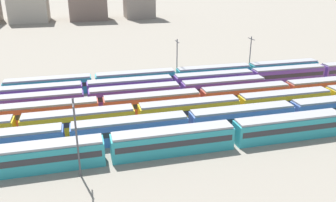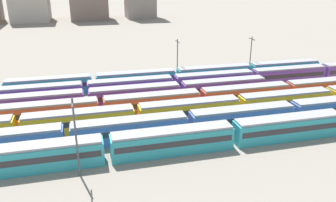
% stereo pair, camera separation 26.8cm
% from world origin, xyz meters
% --- Properties ---
extents(ground_plane, '(600.00, 600.00, 0.00)m').
position_xyz_m(ground_plane, '(0.00, 15.60, 0.00)').
color(ground_plane, gray).
extents(train_track_1, '(112.50, 3.06, 3.75)m').
position_xyz_m(train_track_1, '(43.90, 5.20, 1.90)').
color(train_track_1, '#4C70BC').
rests_on(train_track_1, ground_plane).
extents(train_track_2, '(112.50, 3.06, 3.75)m').
position_xyz_m(train_track_2, '(36.27, 10.40, 1.90)').
color(train_track_2, yellow).
rests_on(train_track_2, ground_plane).
extents(train_track_3, '(74.70, 3.06, 3.75)m').
position_xyz_m(train_track_3, '(30.66, 15.60, 1.90)').
color(train_track_3, '#BC4C38').
rests_on(train_track_3, ground_plane).
extents(train_track_4, '(55.80, 3.06, 3.75)m').
position_xyz_m(train_track_4, '(18.79, 20.80, 1.90)').
color(train_track_4, '#6B429E').
rests_on(train_track_4, ground_plane).
extents(train_track_5, '(93.60, 3.06, 3.75)m').
position_xyz_m(train_track_5, '(37.56, 26.00, 1.90)').
color(train_track_5, '#6B429E').
rests_on(train_track_5, ground_plane).
extents(train_track_6, '(74.70, 3.06, 3.75)m').
position_xyz_m(train_track_6, '(30.13, 31.20, 1.90)').
color(train_track_6, teal).
rests_on(train_track_6, ground_plane).
extents(catenary_pole_1, '(0.24, 3.20, 10.10)m').
position_xyz_m(catenary_pole_1, '(31.24, 34.15, 5.60)').
color(catenary_pole_1, '#4C4C51').
rests_on(catenary_pole_1, ground_plane).
extents(catenary_pole_2, '(0.24, 3.20, 10.78)m').
position_xyz_m(catenary_pole_2, '(7.74, -2.93, 5.95)').
color(catenary_pole_2, '#4C4C51').
rests_on(catenary_pole_2, ground_plane).
extents(catenary_pole_3, '(0.24, 3.20, 9.84)m').
position_xyz_m(catenary_pole_3, '(50.45, 34.17, 5.46)').
color(catenary_pole_3, '#4C4C51').
rests_on(catenary_pole_3, ground_plane).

